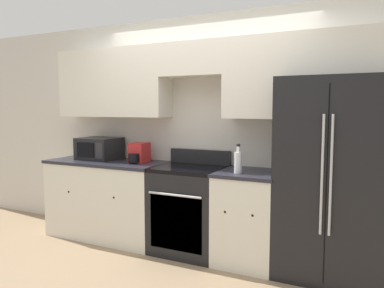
{
  "coord_description": "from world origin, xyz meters",
  "views": [
    {
      "loc": [
        1.73,
        -3.25,
        1.56
      ],
      "look_at": [
        0.0,
        0.31,
        1.18
      ],
      "focal_mm": 35.0,
      "sensor_mm": 36.0,
      "label": 1
    }
  ],
  "objects_px": {
    "microwave": "(99,148)",
    "bottle": "(238,162)",
    "oven_range": "(189,209)",
    "refrigerator": "(331,179)"
  },
  "relations": [
    {
      "from": "microwave",
      "to": "bottle",
      "type": "distance_m",
      "value": 1.89
    },
    {
      "from": "bottle",
      "to": "microwave",
      "type": "bearing_deg",
      "value": 173.69
    },
    {
      "from": "oven_range",
      "to": "bottle",
      "type": "distance_m",
      "value": 0.84
    },
    {
      "from": "refrigerator",
      "to": "microwave",
      "type": "distance_m",
      "value": 2.72
    },
    {
      "from": "microwave",
      "to": "bottle",
      "type": "height_order",
      "value": "bottle"
    },
    {
      "from": "oven_range",
      "to": "microwave",
      "type": "bearing_deg",
      "value": 176.59
    },
    {
      "from": "bottle",
      "to": "oven_range",
      "type": "bearing_deg",
      "value": 167.63
    },
    {
      "from": "oven_range",
      "to": "refrigerator",
      "type": "height_order",
      "value": "refrigerator"
    },
    {
      "from": "oven_range",
      "to": "microwave",
      "type": "relative_size",
      "value": 2.31
    },
    {
      "from": "microwave",
      "to": "bottle",
      "type": "xyz_separation_m",
      "value": [
        1.88,
        -0.21,
        -0.02
      ]
    }
  ]
}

